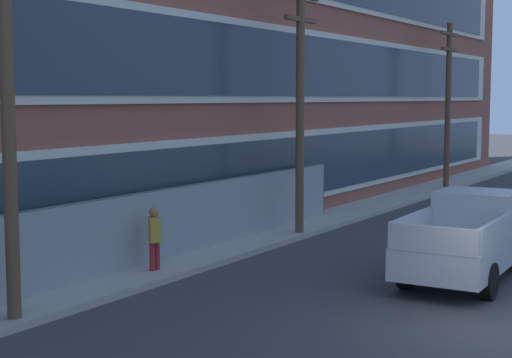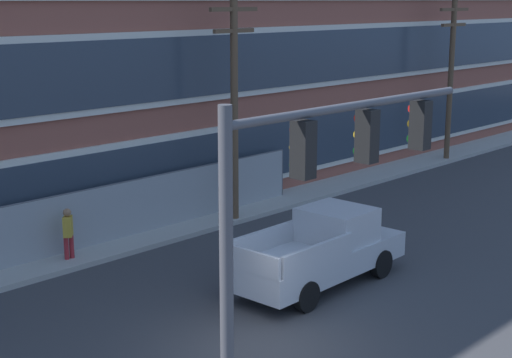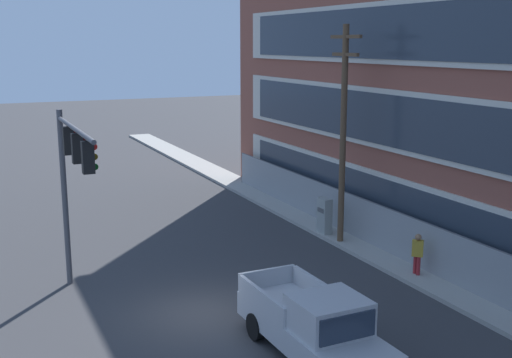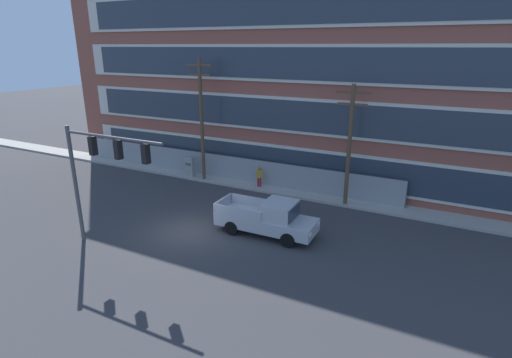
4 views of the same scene
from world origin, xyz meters
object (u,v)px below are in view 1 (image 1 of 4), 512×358
utility_pole_midblock (300,97)px  pedestrian_near_cabinet (154,237)px  utility_pole_near_corner (6,57)px  utility_pole_far_east (448,98)px  pickup_truck_silver (470,238)px

utility_pole_midblock → pedestrian_near_cabinet: (-6.50, 0.43, -3.33)m
pedestrian_near_cabinet → utility_pole_near_corner: bearing=-175.4°
utility_pole_far_east → pedestrian_near_cabinet: bearing=179.1°
utility_pole_near_corner → utility_pole_midblock: bearing=-0.3°
pedestrian_near_cabinet → utility_pole_midblock: bearing=-3.8°
utility_pole_near_corner → utility_pole_midblock: 11.15m
utility_pole_midblock → utility_pole_far_east: 14.57m
utility_pole_near_corner → pedestrian_near_cabinet: 6.15m
pickup_truck_silver → utility_pole_near_corner: 11.18m
utility_pole_far_east → pedestrian_near_cabinet: utility_pole_far_east is taller
utility_pole_midblock → pedestrian_near_cabinet: utility_pole_midblock is taller
pickup_truck_silver → utility_pole_far_east: size_ratio=0.74×
pickup_truck_silver → utility_pole_near_corner: utility_pole_near_corner is taller
pickup_truck_silver → utility_pole_midblock: utility_pole_midblock is taller
pickup_truck_silver → utility_pole_near_corner: (-8.44, 6.11, 4.06)m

